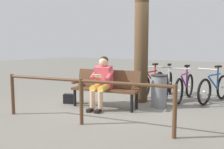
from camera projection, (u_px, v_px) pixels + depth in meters
ground_plane at (110, 109)px, 5.58m from camera, size 40.00×40.00×0.00m
bench at (106, 86)px, 5.75m from camera, size 1.66×0.74×0.87m
person_reading at (102, 80)px, 5.60m from camera, size 0.53×0.81×1.20m
handbag at (70, 99)px, 6.11m from camera, size 0.33×0.24×0.24m
tree_trunk at (141, 34)px, 6.15m from camera, size 0.35×0.35×3.48m
litter_bin at (159, 91)px, 5.71m from camera, size 0.39×0.39×0.77m
bicycle_black at (214, 88)px, 6.25m from camera, size 0.58×1.64×0.94m
bicycle_blue at (185, 87)px, 6.44m from camera, size 0.48×1.68×0.94m
bicycle_silver at (168, 84)px, 6.89m from camera, size 0.57×1.65×0.94m
bicycle_red at (152, 83)px, 7.06m from camera, size 0.48×1.68×0.94m
railing_fence at (81, 92)px, 4.41m from camera, size 3.38×0.60×0.85m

